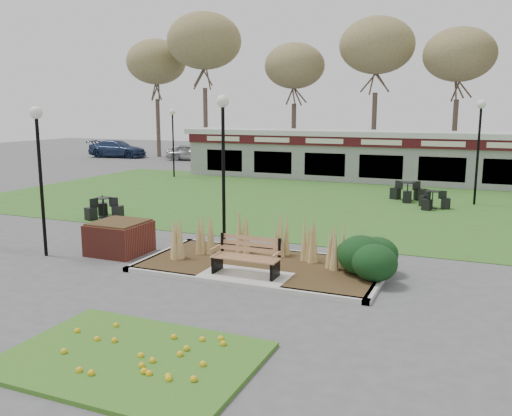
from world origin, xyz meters
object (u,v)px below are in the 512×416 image
at_px(food_pavilion, 386,156).
at_px(bistro_set_a, 104,211).
at_px(lamp_post_near_left, 39,148).
at_px(lamp_post_far_left, 173,128).
at_px(bistro_set_d, 407,194).
at_px(lamp_post_far_right, 480,129).
at_px(brick_planter, 120,237).
at_px(lamp_post_near_right, 223,137).
at_px(park_bench, 247,256).
at_px(car_black, 254,163).
at_px(car_silver, 191,152).
at_px(car_blue, 118,149).
at_px(bistro_set_b, 432,203).

bearing_deg(food_pavilion, bistro_set_a, -118.55).
relative_size(lamp_post_near_left, lamp_post_far_left, 1.03).
height_order(lamp_post_near_left, bistro_set_d, lamp_post_near_left).
bearing_deg(lamp_post_far_right, brick_planter, -126.44).
height_order(brick_planter, food_pavilion, food_pavilion).
bearing_deg(lamp_post_near_right, bistro_set_d, 68.07).
height_order(food_pavilion, bistro_set_d, food_pavilion).
bearing_deg(park_bench, lamp_post_far_right, 69.71).
relative_size(park_bench, bistro_set_d, 1.08).
bearing_deg(car_black, park_bench, -151.51).
relative_size(lamp_post_near_right, car_silver, 1.18).
distance_m(park_bench, car_blue, 35.83).
xyz_separation_m(lamp_post_near_left, car_black, (-2.45, 21.05, -2.44)).
xyz_separation_m(lamp_post_near_right, bistro_set_b, (5.44, 8.79, -3.07)).
height_order(park_bench, bistro_set_b, park_bench).
xyz_separation_m(park_bench, car_black, (-8.64, 20.75, 0.06)).
bearing_deg(park_bench, bistro_set_a, 149.73).
bearing_deg(brick_planter, lamp_post_near_left, -149.58).
bearing_deg(brick_planter, car_blue, 127.12).
xyz_separation_m(food_pavilion, car_silver, (-16.86, 7.04, -0.82)).
height_order(food_pavilion, car_silver, food_pavilion).
height_order(lamp_post_far_left, car_silver, lamp_post_far_left).
distance_m(car_silver, car_blue, 7.12).
bearing_deg(lamp_post_far_right, bistro_set_a, -146.47).
relative_size(lamp_post_far_right, bistro_set_d, 2.87).
bearing_deg(car_silver, car_blue, 78.31).
bearing_deg(car_silver, lamp_post_near_left, -171.19).
height_order(lamp_post_near_right, lamp_post_far_left, lamp_post_near_right).
height_order(lamp_post_near_left, car_silver, lamp_post_near_left).
relative_size(brick_planter, bistro_set_d, 0.95).
relative_size(brick_planter, car_black, 0.38).
height_order(brick_planter, lamp_post_far_left, lamp_post_far_left).
relative_size(brick_planter, car_silver, 0.39).
distance_m(park_bench, bistro_set_a, 9.43).
height_order(brick_planter, lamp_post_far_right, lamp_post_far_right).
relative_size(food_pavilion, lamp_post_near_left, 5.81).
xyz_separation_m(brick_planter, car_blue, (-19.58, 25.87, 0.26)).
height_order(lamp_post_near_right, bistro_set_a, lamp_post_near_right).
distance_m(food_pavilion, lamp_post_far_left, 12.77).
bearing_deg(car_silver, lamp_post_near_right, -160.87).
bearing_deg(bistro_set_b, lamp_post_far_left, 162.26).
distance_m(lamp_post_near_left, lamp_post_near_right, 5.25).
relative_size(bistro_set_d, car_blue, 0.31).
height_order(bistro_set_d, car_silver, car_silver).
xyz_separation_m(food_pavilion, lamp_post_near_left, (-6.20, -20.02, 1.61)).
distance_m(lamp_post_far_left, car_black, 5.93).
relative_size(lamp_post_near_left, car_silver, 1.09).
height_order(lamp_post_near_left, bistro_set_b, lamp_post_near_left).
bearing_deg(lamp_post_near_right, lamp_post_near_left, -141.61).
relative_size(park_bench, bistro_set_b, 1.25).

